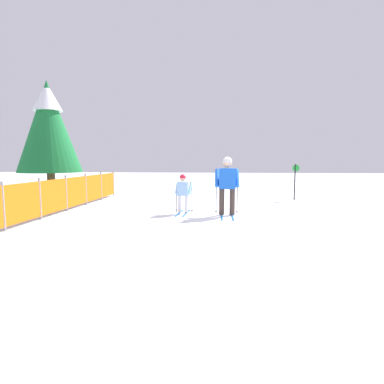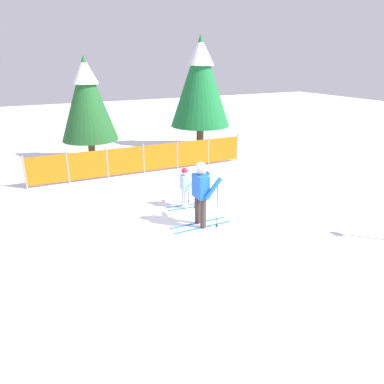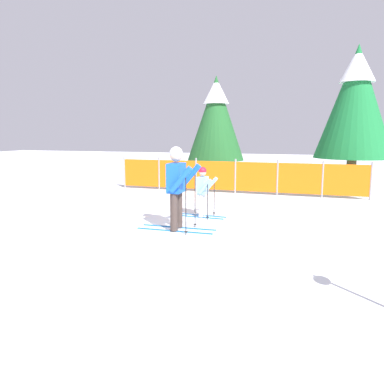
# 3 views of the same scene
# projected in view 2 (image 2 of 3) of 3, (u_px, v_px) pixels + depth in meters

# --- Properties ---
(ground_plane) EXTENTS (60.00, 60.00, 0.00)m
(ground_plane) POSITION_uv_depth(u_px,v_px,m) (204.00, 229.00, 9.64)
(ground_plane) COLOR white
(skier_adult) EXTENTS (1.64, 0.73, 1.73)m
(skier_adult) POSITION_uv_depth(u_px,v_px,m) (201.00, 189.00, 9.53)
(skier_adult) COLOR #1966B2
(skier_adult) RESTS_ON ground_plane
(skier_child) EXTENTS (1.15, 0.56, 1.21)m
(skier_child) POSITION_uv_depth(u_px,v_px,m) (185.00, 184.00, 10.84)
(skier_child) COLOR #1966B2
(skier_child) RESTS_ON ground_plane
(safety_fence) EXTENTS (8.34, 0.19, 1.15)m
(safety_fence) POSITION_uv_depth(u_px,v_px,m) (144.00, 159.00, 14.09)
(safety_fence) COLOR gray
(safety_fence) RESTS_ON ground_plane
(conifer_far) EXTENTS (2.31, 2.31, 4.28)m
(conifer_far) POSITION_uv_depth(u_px,v_px,m) (87.00, 97.00, 15.10)
(conifer_far) COLOR #4C3823
(conifer_far) RESTS_ON ground_plane
(conifer_near) EXTENTS (2.77, 2.77, 5.15)m
(conifer_near) POSITION_uv_depth(u_px,v_px,m) (200.00, 80.00, 17.13)
(conifer_near) COLOR #4C3823
(conifer_near) RESTS_ON ground_plane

